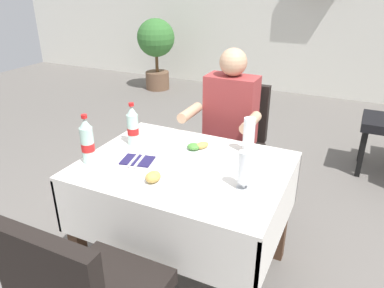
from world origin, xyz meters
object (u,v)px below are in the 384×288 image
(potted_plant_corner, at_px, (156,45))
(napkin_cutlery_set, at_px, (137,160))
(cola_bottle_secondary, at_px, (87,142))
(main_dining_table, at_px, (184,191))
(beer_glass_left, at_px, (245,170))
(seated_diner_far, at_px, (228,127))
(chair_far_diner_seat, at_px, (233,142))
(cola_bottle_primary, at_px, (133,126))
(plate_far_diner, at_px, (196,147))
(beer_glass_middle, at_px, (249,135))
(plate_near_camera, at_px, (159,180))

(potted_plant_corner, bearing_deg, napkin_cutlery_set, -60.80)
(cola_bottle_secondary, height_order, napkin_cutlery_set, cola_bottle_secondary)
(main_dining_table, relative_size, potted_plant_corner, 1.00)
(cola_bottle_secondary, distance_m, potted_plant_corner, 4.08)
(main_dining_table, bearing_deg, beer_glass_left, -15.38)
(seated_diner_far, relative_size, potted_plant_corner, 1.13)
(chair_far_diner_seat, bearing_deg, seated_diner_far, -95.23)
(main_dining_table, xyz_separation_m, cola_bottle_secondary, (-0.48, -0.20, 0.30))
(beer_glass_left, distance_m, cola_bottle_primary, 0.80)
(seated_diner_far, bearing_deg, potted_plant_corner, 128.87)
(plate_far_diner, xyz_separation_m, beer_glass_left, (0.39, -0.30, 0.09))
(chair_far_diner_seat, xyz_separation_m, napkin_cutlery_set, (-0.25, -0.90, 0.21))
(cola_bottle_secondary, xyz_separation_m, potted_plant_corner, (-1.76, 3.68, -0.17))
(cola_bottle_primary, bearing_deg, main_dining_table, -15.00)
(main_dining_table, relative_size, napkin_cutlery_set, 5.67)
(beer_glass_middle, xyz_separation_m, cola_bottle_primary, (-0.67, -0.19, 0.01))
(potted_plant_corner, bearing_deg, seated_diner_far, -51.13)
(plate_far_diner, distance_m, beer_glass_middle, 0.32)
(plate_near_camera, bearing_deg, beer_glass_left, 19.16)
(cola_bottle_primary, distance_m, napkin_cutlery_set, 0.26)
(chair_far_diner_seat, height_order, potted_plant_corner, potted_plant_corner)
(main_dining_table, height_order, beer_glass_left, beer_glass_left)
(beer_glass_left, bearing_deg, cola_bottle_secondary, -173.42)
(plate_far_diner, relative_size, cola_bottle_secondary, 0.87)
(plate_near_camera, bearing_deg, napkin_cutlery_set, 145.43)
(seated_diner_far, height_order, cola_bottle_primary, seated_diner_far)
(napkin_cutlery_set, bearing_deg, main_dining_table, 17.34)
(main_dining_table, xyz_separation_m, potted_plant_corner, (-2.24, 3.48, 0.12))
(potted_plant_corner, bearing_deg, beer_glass_left, -53.89)
(plate_near_camera, distance_m, beer_glass_left, 0.42)
(chair_far_diner_seat, bearing_deg, cola_bottle_secondary, -115.35)
(main_dining_table, distance_m, beer_glass_left, 0.48)
(chair_far_diner_seat, relative_size, plate_far_diner, 4.02)
(main_dining_table, relative_size, cola_bottle_secondary, 4.00)
(chair_far_diner_seat, bearing_deg, beer_glass_left, -68.02)
(chair_far_diner_seat, distance_m, potted_plant_corner, 3.48)
(beer_glass_middle, distance_m, napkin_cutlery_set, 0.65)
(chair_far_diner_seat, bearing_deg, napkin_cutlery_set, -105.63)
(main_dining_table, bearing_deg, plate_far_diner, 94.72)
(main_dining_table, bearing_deg, chair_far_diner_seat, 90.00)
(seated_diner_far, relative_size, cola_bottle_secondary, 4.52)
(main_dining_table, height_order, beer_glass_middle, beer_glass_middle)
(cola_bottle_secondary, bearing_deg, napkin_cutlery_set, 27.82)
(plate_far_diner, relative_size, napkin_cutlery_set, 1.23)
(beer_glass_left, relative_size, napkin_cutlery_set, 1.01)
(napkin_cutlery_set, bearing_deg, cola_bottle_primary, 128.42)
(cola_bottle_primary, bearing_deg, seated_diner_far, 57.29)
(beer_glass_left, xyz_separation_m, napkin_cutlery_set, (-0.62, 0.02, -0.10))
(cola_bottle_primary, bearing_deg, plate_near_camera, -42.32)
(plate_near_camera, relative_size, beer_glass_middle, 1.05)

